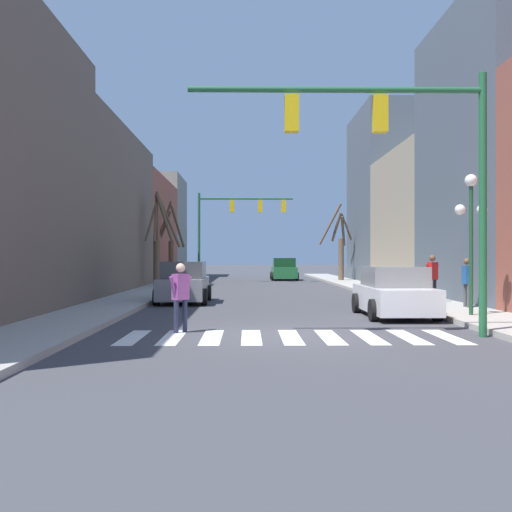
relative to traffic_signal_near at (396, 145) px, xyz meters
name	(u,v)px	position (x,y,z in m)	size (l,w,h in m)	color
ground_plane	(289,335)	(-2.42, 0.43, -4.41)	(240.00, 240.00, 0.00)	#424247
sidewalk_left	(41,332)	(-8.23, 0.43, -4.33)	(2.31, 90.00, 0.15)	#ADA89E
building_row_left	(86,212)	(-12.39, 19.74, -0.09)	(6.00, 51.64, 9.33)	#66564C
building_row_right	(472,190)	(7.56, 15.38, 0.69)	(6.00, 39.53, 12.29)	#934C3D
crosswalk_stripes	(291,337)	(-2.42, 0.04, -4.40)	(7.65, 2.60, 0.01)	white
traffic_signal_near	(396,145)	(0.00, 0.00, 0.00)	(6.84, 0.28, 6.06)	#236038
traffic_signal_far	(234,216)	(-4.35, 29.01, 0.33)	(6.78, 0.28, 6.38)	#236038
street_lamp_right_corner	(471,215)	(3.11, 3.67, -1.35)	(0.95, 0.36, 4.09)	#1E4C2D
car_parked_right_near	(284,270)	(-0.50, 33.36, -3.60)	(2.08, 4.20, 1.74)	#236B38
car_driving_away_lane	(184,283)	(-5.94, 10.32, -3.64)	(2.03, 4.10, 1.65)	gray
car_parked_right_mid	(394,293)	(1.10, 4.64, -3.68)	(2.04, 4.25, 1.54)	white
pedestrian_waiting_at_curb	(467,278)	(3.97, 6.32, -3.29)	(0.23, 0.71, 1.64)	#4C4C51
pedestrian_near_right_corner	(432,274)	(3.50, 8.55, -3.22)	(0.65, 0.54, 1.75)	black
pedestrian_on_left_sidewalk	(181,292)	(-5.03, 0.91, -3.41)	(0.54, 0.61, 1.68)	#282D47
street_tree_right_mid	(171,248)	(-8.65, 27.40, -1.99)	(2.01, 1.72, 5.49)	brown
street_tree_right_far	(159,241)	(-8.48, 20.72, -1.65)	(1.86, 2.47, 5.48)	brown
street_tree_left_mid	(340,246)	(3.38, 29.87, -1.79)	(2.55, 2.20, 5.59)	brown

